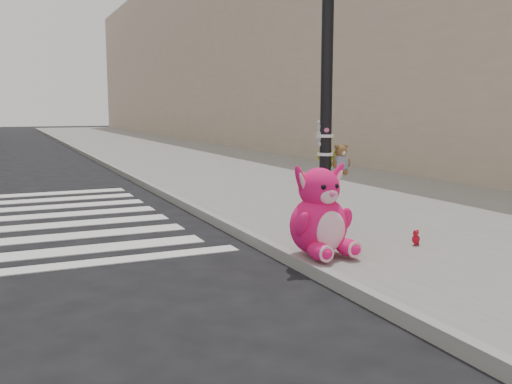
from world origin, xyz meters
name	(u,v)px	position (x,y,z in m)	size (l,w,h in m)	color
ground	(183,304)	(0.00, 0.00, 0.00)	(120.00, 120.00, 0.00)	black
sidewalk_near	(248,170)	(5.00, 10.00, 0.07)	(7.00, 80.00, 0.14)	slate
curb_edge	(128,176)	(1.55, 10.00, 0.07)	(0.12, 80.00, 0.15)	gray
bld_near	(271,41)	(10.50, 20.00, 5.00)	(5.00, 60.00, 10.00)	#BAA38E
signal_pole	(327,113)	(2.62, 1.82, 1.75)	(0.70, 0.50, 4.00)	black
pink_bunny	(320,218)	(1.80, 0.57, 0.58)	(0.76, 0.83, 1.07)	#FF156D
red_teddy	(416,238)	(3.13, 0.50, 0.24)	(0.13, 0.09, 0.19)	#B61221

